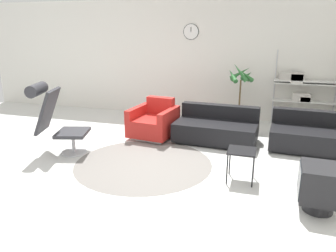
{
  "coord_description": "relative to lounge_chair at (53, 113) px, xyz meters",
  "views": [
    {
      "loc": [
        1.5,
        -4.87,
        2.1
      ],
      "look_at": [
        0.01,
        0.15,
        0.55
      ],
      "focal_mm": 35.0,
      "sensor_mm": 36.0,
      "label": 1
    }
  ],
  "objects": [
    {
      "name": "potted_plant",
      "position": [
        2.93,
        2.57,
        -0.13
      ],
      "size": [
        0.61,
        0.6,
        1.43
      ],
      "color": "brown",
      "rests_on": "ground_plane"
    },
    {
      "name": "round_rug",
      "position": [
        1.64,
        -0.02,
        -0.72
      ],
      "size": [
        2.23,
        2.23,
        0.01
      ],
      "color": "slate",
      "rests_on": "ground_plane"
    },
    {
      "name": "shelf_unit",
      "position": [
        4.18,
        3.03,
        0.17
      ],
      "size": [
        1.34,
        0.28,
        1.67
      ],
      "color": "#BCBCC1",
      "rests_on": "ground_plane"
    },
    {
      "name": "lounge_chair",
      "position": [
        0.0,
        0.0,
        0.0
      ],
      "size": [
        1.01,
        0.77,
        1.23
      ],
      "rotation": [
        0.0,
        0.0,
        -1.3
      ],
      "color": "#BCBCC1",
      "rests_on": "ground_plane"
    },
    {
      "name": "ground_plane",
      "position": [
        1.93,
        0.23,
        -0.72
      ],
      "size": [
        12.0,
        12.0,
        0.0
      ],
      "primitive_type": "plane",
      "color": "silver"
    },
    {
      "name": "couch_second",
      "position": [
        4.22,
        1.46,
        -0.48
      ],
      "size": [
        1.28,
        0.95,
        0.67
      ],
      "rotation": [
        0.0,
        0.0,
        3.08
      ],
      "color": "black",
      "rests_on": "ground_plane"
    },
    {
      "name": "armchair_red",
      "position": [
        1.35,
        1.37,
        -0.44
      ],
      "size": [
        0.92,
        0.98,
        0.75
      ],
      "rotation": [
        0.0,
        0.0,
        3.02
      ],
      "color": "silver",
      "rests_on": "ground_plane"
    },
    {
      "name": "couch_low",
      "position": [
        2.61,
        1.43,
        -0.48
      ],
      "size": [
        1.59,
        0.97,
        0.67
      ],
      "rotation": [
        0.0,
        0.0,
        3.08
      ],
      "color": "black",
      "rests_on": "ground_plane"
    },
    {
      "name": "crt_television",
      "position": [
        4.16,
        -0.77,
        -0.41
      ],
      "size": [
        0.51,
        0.54,
        0.57
      ],
      "rotation": [
        0.0,
        0.0,
        1.52
      ],
      "color": "black",
      "rests_on": "ground_plane"
    },
    {
      "name": "side_table",
      "position": [
        3.2,
        -0.2,
        -0.32
      ],
      "size": [
        0.39,
        0.39,
        0.46
      ],
      "color": "black",
      "rests_on": "ground_plane"
    },
    {
      "name": "wall_back",
      "position": [
        1.93,
        3.25,
        0.68
      ],
      "size": [
        12.0,
        0.09,
        2.8
      ],
      "color": "silver",
      "rests_on": "ground_plane"
    }
  ]
}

